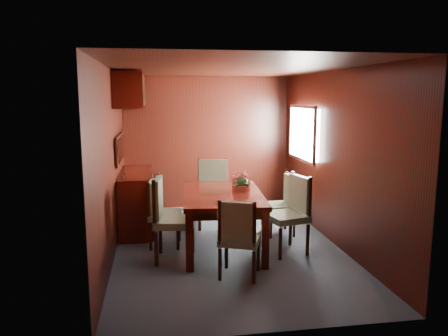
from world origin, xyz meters
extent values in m
plane|color=#303941|center=(0.00, 0.00, 0.00)|extent=(4.50, 4.50, 0.00)
cube|color=black|center=(-1.50, 0.00, 1.20)|extent=(0.02, 4.50, 2.40)
cube|color=black|center=(1.50, 0.00, 1.20)|extent=(0.02, 4.50, 2.40)
cube|color=black|center=(0.00, 2.25, 1.20)|extent=(3.00, 0.02, 2.40)
cube|color=black|center=(0.00, -2.25, 1.20)|extent=(3.00, 0.02, 2.40)
cube|color=black|center=(0.00, 0.00, 2.40)|extent=(3.00, 4.50, 0.02)
cube|color=white|center=(1.48, 1.10, 1.45)|extent=(0.14, 1.10, 0.80)
cube|color=#B2B2B7|center=(1.41, 1.10, 1.45)|extent=(0.04, 1.20, 0.90)
cube|color=black|center=(-1.47, 1.00, 1.28)|extent=(0.03, 1.36, 0.41)
cube|color=silver|center=(-1.45, 1.00, 1.28)|extent=(0.01, 1.30, 0.35)
cube|color=#390D07|center=(-1.30, 1.00, 2.13)|extent=(0.40, 1.40, 0.50)
cube|color=#390D07|center=(-1.25, 1.00, 0.45)|extent=(0.48, 1.40, 0.90)
cube|color=#390D07|center=(-0.57, -0.77, 0.35)|extent=(0.10, 0.10, 0.71)
cube|color=#390D07|center=(0.32, -0.84, 0.35)|extent=(0.10, 0.10, 0.71)
cube|color=#390D07|center=(-0.45, 0.74, 0.35)|extent=(0.10, 0.10, 0.71)
cube|color=#390D07|center=(0.44, 0.67, 0.35)|extent=(0.10, 0.10, 0.71)
cube|color=black|center=(-0.07, -0.05, 0.66)|extent=(1.02, 1.59, 0.10)
cube|color=#390D07|center=(-0.07, -0.05, 0.74)|extent=(1.16, 1.72, 0.06)
cylinder|color=black|center=(-0.91, -0.12, 0.22)|extent=(0.05, 0.05, 0.43)
cylinder|color=black|center=(-0.96, -0.56, 0.22)|extent=(0.05, 0.05, 0.43)
cylinder|color=black|center=(-0.49, -0.18, 0.22)|extent=(0.05, 0.05, 0.43)
cylinder|color=black|center=(-0.55, -0.62, 0.22)|extent=(0.05, 0.05, 0.43)
cube|color=gray|center=(-0.73, -0.37, 0.50)|extent=(0.55, 0.57, 0.09)
cylinder|color=black|center=(-0.92, -0.12, 0.78)|extent=(0.05, 0.05, 0.57)
cylinder|color=black|center=(-0.98, -0.56, 0.78)|extent=(0.05, 0.05, 0.57)
cube|color=gray|center=(-0.93, -0.35, 0.81)|extent=(0.13, 0.47, 0.49)
cylinder|color=black|center=(-1.00, 0.38, 0.19)|extent=(0.04, 0.04, 0.37)
cylinder|color=black|center=(-1.04, 0.00, 0.19)|extent=(0.04, 0.04, 0.37)
cylinder|color=black|center=(-0.64, 0.35, 0.19)|extent=(0.04, 0.04, 0.37)
cylinder|color=black|center=(-0.67, -0.03, 0.19)|extent=(0.04, 0.04, 0.37)
cube|color=gray|center=(-0.84, 0.18, 0.43)|extent=(0.46, 0.48, 0.08)
cylinder|color=black|center=(-1.01, 0.38, 0.68)|extent=(0.04, 0.04, 0.50)
cylinder|color=black|center=(-1.05, 0.00, 0.68)|extent=(0.04, 0.04, 0.50)
cube|color=gray|center=(-1.01, 0.19, 0.70)|extent=(0.10, 0.40, 0.42)
cylinder|color=black|center=(0.97, -0.50, 0.21)|extent=(0.05, 0.05, 0.42)
cylinder|color=black|center=(0.87, -0.09, 0.21)|extent=(0.05, 0.05, 0.42)
cylinder|color=black|center=(0.58, -0.60, 0.21)|extent=(0.05, 0.05, 0.42)
cylinder|color=black|center=(0.48, -0.18, 0.21)|extent=(0.05, 0.05, 0.42)
cube|color=gray|center=(0.73, -0.34, 0.48)|extent=(0.57, 0.59, 0.09)
cylinder|color=black|center=(0.98, -0.50, 0.76)|extent=(0.05, 0.05, 0.56)
cylinder|color=black|center=(0.88, -0.08, 0.76)|extent=(0.05, 0.05, 0.56)
cube|color=gray|center=(0.91, -0.30, 0.78)|extent=(0.17, 0.45, 0.47)
cylinder|color=black|center=(1.04, 0.25, 0.18)|extent=(0.04, 0.04, 0.37)
cylinder|color=black|center=(1.02, 0.63, 0.18)|extent=(0.04, 0.04, 0.37)
cylinder|color=black|center=(0.68, 0.23, 0.18)|extent=(0.04, 0.04, 0.37)
cylinder|color=black|center=(0.67, 0.61, 0.18)|extent=(0.04, 0.04, 0.37)
cube|color=gray|center=(0.85, 0.43, 0.42)|extent=(0.43, 0.45, 0.07)
cylinder|color=black|center=(1.05, 0.25, 0.66)|extent=(0.04, 0.04, 0.49)
cylinder|color=black|center=(1.03, 0.63, 0.66)|extent=(0.04, 0.04, 0.49)
cube|color=gray|center=(1.02, 0.44, 0.68)|extent=(0.08, 0.40, 0.41)
cylinder|color=black|center=(-0.26, -1.10, 0.19)|extent=(0.04, 0.04, 0.37)
cylinder|color=black|center=(0.09, -1.23, 0.19)|extent=(0.04, 0.04, 0.37)
cylinder|color=black|center=(-0.13, -0.76, 0.19)|extent=(0.04, 0.04, 0.37)
cylinder|color=black|center=(0.22, -0.89, 0.19)|extent=(0.04, 0.04, 0.37)
cube|color=gray|center=(-0.02, -1.00, 0.43)|extent=(0.56, 0.55, 0.08)
cylinder|color=black|center=(-0.27, -1.11, 0.68)|extent=(0.04, 0.04, 0.50)
cylinder|color=black|center=(0.09, -1.24, 0.68)|extent=(0.04, 0.04, 0.50)
cube|color=gray|center=(-0.08, -1.16, 0.70)|extent=(0.40, 0.20, 0.42)
cylinder|color=black|center=(0.18, 1.14, 0.21)|extent=(0.05, 0.05, 0.43)
cylinder|color=black|center=(-0.26, 1.18, 0.21)|extent=(0.05, 0.05, 0.43)
cylinder|color=black|center=(0.14, 0.72, 0.21)|extent=(0.05, 0.05, 0.43)
cylinder|color=black|center=(-0.30, 0.77, 0.21)|extent=(0.05, 0.05, 0.43)
cube|color=gray|center=(-0.06, 0.95, 0.50)|extent=(0.56, 0.54, 0.09)
cylinder|color=black|center=(0.18, 1.15, 0.78)|extent=(0.05, 0.05, 0.57)
cylinder|color=black|center=(-0.25, 1.20, 0.78)|extent=(0.05, 0.05, 0.57)
cube|color=gray|center=(-0.04, 1.15, 0.80)|extent=(0.47, 0.11, 0.48)
cylinder|color=#B84638|center=(0.20, 0.05, 0.81)|extent=(0.26, 0.26, 0.08)
sphere|color=#29521B|center=(0.20, 0.05, 0.87)|extent=(0.20, 0.20, 0.20)
camera|label=1|loc=(-0.94, -5.68, 2.05)|focal=35.00mm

